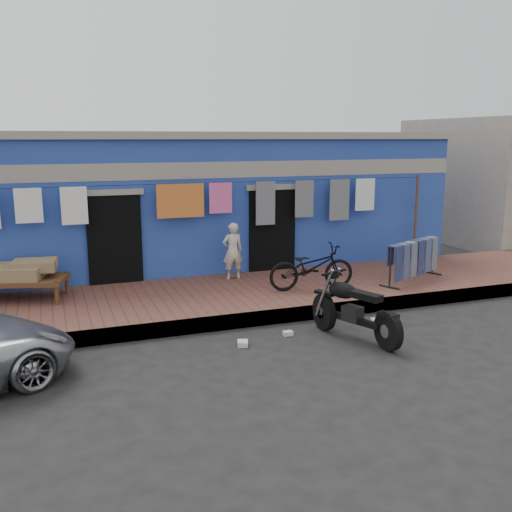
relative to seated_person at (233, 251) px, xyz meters
The scene contains 13 objects.
ground 4.06m from the seated_person, 92.73° to the right, with size 80.00×80.00×0.00m, color black.
sidewalk 1.23m from the seated_person, 101.11° to the right, with size 28.00×3.00×0.25m, color brown.
curb 2.53m from the seated_person, 94.48° to the right, with size 28.00×0.10×0.25m, color gray.
building 3.14m from the seated_person, 93.60° to the left, with size 12.20×5.20×3.36m.
clothesline 1.09m from the seated_person, 146.58° to the left, with size 10.06×0.06×2.10m.
seated_person is the anchor object (origin of this frame).
bicycle 1.82m from the seated_person, 48.12° to the right, with size 0.61×1.72×1.11m, color black.
motorcycle 3.74m from the seated_person, 75.77° to the right, with size 1.16×1.74×1.07m, color black, non-canonical shape.
charpoy 4.40m from the seated_person, behind, with size 2.29×1.52×0.71m, color brown, non-canonical shape.
jeans_rack 3.83m from the seated_person, 22.37° to the right, with size 1.82×1.09×0.88m, color black, non-canonical shape.
litter_a 3.17m from the seated_person, 90.47° to the right, with size 0.15×0.12×0.07m, color silver.
litter_b 3.53m from the seated_person, 60.56° to the right, with size 0.14×0.11×0.07m, color silver.
litter_c 3.49m from the seated_person, 105.30° to the right, with size 0.20×0.16×0.08m, color silver.
Camera 1 is at (-3.46, -7.40, 3.23)m, focal length 40.00 mm.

